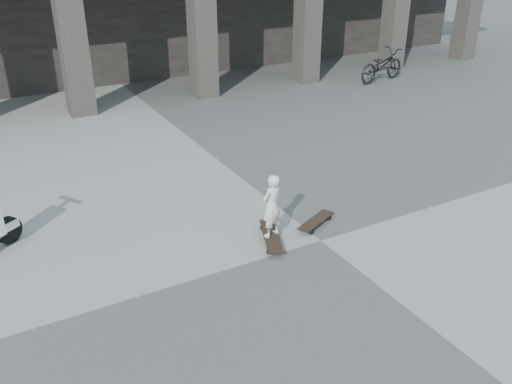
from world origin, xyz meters
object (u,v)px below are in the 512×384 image
longboard (271,236)px  skateboard_spare (316,221)px  bicycle (382,65)px  child (272,206)px

longboard → skateboard_spare: longboard is taller
skateboard_spare → longboard: bearing=159.4°
longboard → bicycle: bearing=-27.6°
bicycle → child: bearing=119.6°
skateboard_spare → child: child is taller
skateboard_spare → child: size_ratio=0.83×
longboard → child: bearing=-67.9°
longboard → child: child is taller
longboard → skateboard_spare: 0.91m
longboard → bicycle: bicycle is taller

